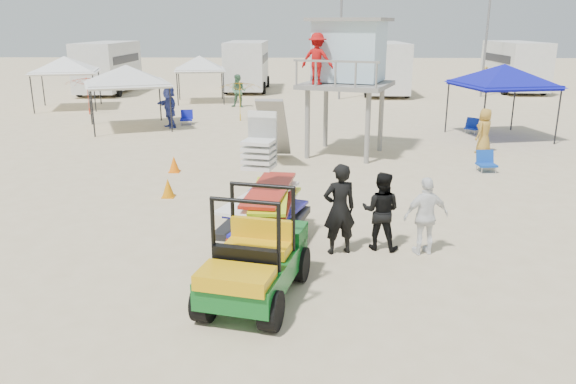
{
  "coord_description": "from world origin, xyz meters",
  "views": [
    {
      "loc": [
        0.76,
        -7.32,
        4.41
      ],
      "look_at": [
        0.5,
        3.0,
        1.3
      ],
      "focal_mm": 35.0,
      "sensor_mm": 36.0,
      "label": 1
    }
  ],
  "objects_px": {
    "utility_cart": "(253,252)",
    "man_left": "(339,209)",
    "canopy_blue": "(504,68)",
    "lifeguard_tower": "(344,56)",
    "surf_trailer": "(263,200)"
  },
  "relations": [
    {
      "from": "utility_cart",
      "to": "man_left",
      "type": "distance_m",
      "value": 2.54
    },
    {
      "from": "utility_cart",
      "to": "man_left",
      "type": "height_order",
      "value": "utility_cart"
    },
    {
      "from": "man_left",
      "to": "canopy_blue",
      "type": "height_order",
      "value": "canopy_blue"
    },
    {
      "from": "utility_cart",
      "to": "lifeguard_tower",
      "type": "xyz_separation_m",
      "value": [
        2.19,
        11.0,
        2.49
      ]
    },
    {
      "from": "canopy_blue",
      "to": "man_left",
      "type": "bearing_deg",
      "value": -120.66
    },
    {
      "from": "man_left",
      "to": "surf_trailer",
      "type": "bearing_deg",
      "value": -27.42
    },
    {
      "from": "surf_trailer",
      "to": "lifeguard_tower",
      "type": "height_order",
      "value": "lifeguard_tower"
    },
    {
      "from": "lifeguard_tower",
      "to": "man_left",
      "type": "bearing_deg",
      "value": -94.25
    },
    {
      "from": "man_left",
      "to": "canopy_blue",
      "type": "bearing_deg",
      "value": -136.89
    },
    {
      "from": "utility_cart",
      "to": "surf_trailer",
      "type": "relative_size",
      "value": 0.93
    },
    {
      "from": "utility_cart",
      "to": "surf_trailer",
      "type": "bearing_deg",
      "value": 89.89
    },
    {
      "from": "utility_cart",
      "to": "surf_trailer",
      "type": "xyz_separation_m",
      "value": [
        0.0,
        2.33,
        0.14
      ]
    },
    {
      "from": "surf_trailer",
      "to": "canopy_blue",
      "type": "distance_m",
      "value": 14.6
    },
    {
      "from": "lifeguard_tower",
      "to": "canopy_blue",
      "type": "xyz_separation_m",
      "value": [
        6.43,
        3.0,
        -0.58
      ]
    },
    {
      "from": "lifeguard_tower",
      "to": "canopy_blue",
      "type": "height_order",
      "value": "lifeguard_tower"
    }
  ]
}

